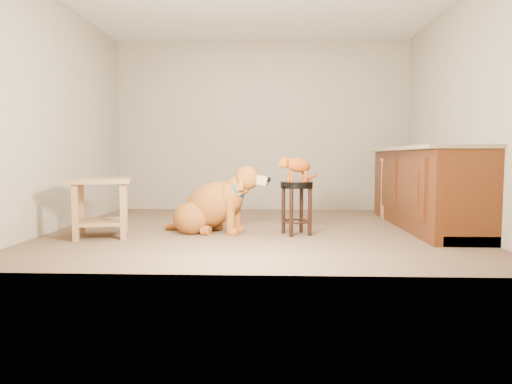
{
  "coord_description": "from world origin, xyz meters",
  "views": [
    {
      "loc": [
        0.19,
        -5.12,
        0.82
      ],
      "look_at": [
        -0.0,
        -0.27,
        0.45
      ],
      "focal_mm": 32.0,
      "sensor_mm": 36.0,
      "label": 1
    }
  ],
  "objects_px": {
    "padded_stool": "(296,197)",
    "wood_stool": "(397,187)",
    "golden_retriever": "(213,206)",
    "side_table": "(101,198)",
    "tabby_kitten": "(296,166)"
  },
  "relations": [
    {
      "from": "wood_stool",
      "to": "tabby_kitten",
      "type": "xyz_separation_m",
      "value": [
        -1.44,
        -1.44,
        0.31
      ]
    },
    {
      "from": "golden_retriever",
      "to": "tabby_kitten",
      "type": "distance_m",
      "value": 1.0
    },
    {
      "from": "wood_stool",
      "to": "tabby_kitten",
      "type": "height_order",
      "value": "tabby_kitten"
    },
    {
      "from": "golden_retriever",
      "to": "wood_stool",
      "type": "bearing_deg",
      "value": 44.84
    },
    {
      "from": "wood_stool",
      "to": "golden_retriever",
      "type": "xyz_separation_m",
      "value": [
        -2.33,
        -1.34,
        -0.13
      ]
    },
    {
      "from": "padded_stool",
      "to": "golden_retriever",
      "type": "distance_m",
      "value": 0.91
    },
    {
      "from": "wood_stool",
      "to": "golden_retriever",
      "type": "bearing_deg",
      "value": -150.03
    },
    {
      "from": "wood_stool",
      "to": "golden_retriever",
      "type": "distance_m",
      "value": 2.69
    },
    {
      "from": "padded_stool",
      "to": "side_table",
      "type": "xyz_separation_m",
      "value": [
        -2.01,
        -0.21,
        -0.0
      ]
    },
    {
      "from": "padded_stool",
      "to": "tabby_kitten",
      "type": "distance_m",
      "value": 0.33
    },
    {
      "from": "padded_stool",
      "to": "wood_stool",
      "type": "bearing_deg",
      "value": 45.15
    },
    {
      "from": "wood_stool",
      "to": "side_table",
      "type": "height_order",
      "value": "wood_stool"
    },
    {
      "from": "golden_retriever",
      "to": "tabby_kitten",
      "type": "height_order",
      "value": "tabby_kitten"
    },
    {
      "from": "wood_stool",
      "to": "tabby_kitten",
      "type": "bearing_deg",
      "value": -135.01
    },
    {
      "from": "wood_stool",
      "to": "tabby_kitten",
      "type": "relative_size",
      "value": 1.88
    }
  ]
}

